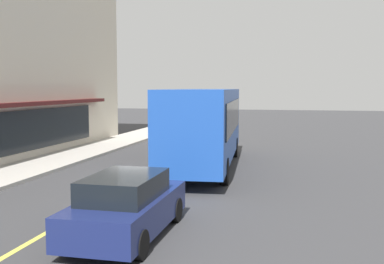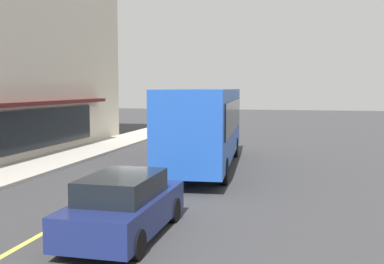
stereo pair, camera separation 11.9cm
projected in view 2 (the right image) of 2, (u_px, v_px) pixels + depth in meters
ground at (143, 177)px, 18.69m from camera, size 120.00×120.00×0.00m
sidewalk at (23, 170)px, 19.90m from camera, size 80.00×2.87×0.15m
lane_centre_stripe at (143, 177)px, 18.69m from camera, size 36.00×0.16×0.01m
bus at (205, 124)px, 20.66m from camera, size 11.29×3.37×3.50m
car_navy at (124, 206)px, 11.14m from camera, size 4.31×1.88×1.52m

